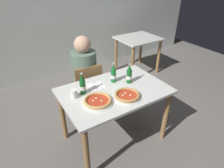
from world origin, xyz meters
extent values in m
plane|color=slate|center=(0.00, 0.00, 0.00)|extent=(8.00, 8.00, 0.00)
cube|color=silver|center=(0.00, 2.20, 1.30)|extent=(7.00, 0.10, 2.60)
cube|color=silver|center=(0.00, 0.00, 0.73)|extent=(1.20, 0.80, 0.03)
cylinder|color=olive|center=(-0.54, -0.34, 0.36)|extent=(0.06, 0.06, 0.72)
cylinder|color=olive|center=(0.54, -0.34, 0.36)|extent=(0.06, 0.06, 0.72)
cylinder|color=olive|center=(-0.54, 0.34, 0.36)|extent=(0.06, 0.06, 0.72)
cylinder|color=olive|center=(0.54, 0.34, 0.36)|extent=(0.06, 0.06, 0.72)
cube|color=olive|center=(-0.06, 0.68, 0.43)|extent=(0.43, 0.43, 0.04)
cube|color=olive|center=(-0.08, 0.50, 0.65)|extent=(0.38, 0.06, 0.40)
cylinder|color=olive|center=(0.12, 0.84, 0.21)|extent=(0.04, 0.04, 0.41)
cylinder|color=olive|center=(-0.22, 0.86, 0.21)|extent=(0.04, 0.04, 0.41)
cylinder|color=olive|center=(0.09, 0.50, 0.21)|extent=(0.04, 0.04, 0.41)
cylinder|color=olive|center=(-0.25, 0.52, 0.21)|extent=(0.04, 0.04, 0.41)
cube|color=#2D3342|center=(-0.06, 0.66, 0.23)|extent=(0.32, 0.28, 0.45)
cylinder|color=slate|center=(-0.06, 0.66, 0.73)|extent=(0.34, 0.34, 0.55)
sphere|color=tan|center=(-0.06, 0.66, 1.10)|extent=(0.22, 0.22, 0.22)
cube|color=silver|center=(1.45, 1.37, 0.73)|extent=(0.80, 0.70, 0.03)
cylinder|color=olive|center=(1.11, 1.08, 0.36)|extent=(0.06, 0.06, 0.72)
cylinder|color=olive|center=(1.79, 1.08, 0.36)|extent=(0.06, 0.06, 0.72)
cylinder|color=olive|center=(1.11, 1.66, 0.36)|extent=(0.06, 0.06, 0.72)
cylinder|color=olive|center=(1.79, 1.66, 0.36)|extent=(0.06, 0.06, 0.72)
cylinder|color=white|center=(0.04, -0.19, 0.76)|extent=(0.30, 0.30, 0.01)
cylinder|color=#BC381E|center=(0.04, -0.19, 0.77)|extent=(0.21, 0.21, 0.01)
torus|color=#B78447|center=(0.04, -0.19, 0.78)|extent=(0.27, 0.27, 0.03)
sphere|color=silver|center=(0.00, -0.17, 0.77)|extent=(0.02, 0.02, 0.02)
sphere|color=silver|center=(0.07, -0.21, 0.77)|extent=(0.02, 0.02, 0.02)
sphere|color=silver|center=(0.04, -0.15, 0.77)|extent=(0.02, 0.02, 0.02)
cylinder|color=white|center=(-0.28, -0.11, 0.76)|extent=(0.32, 0.32, 0.01)
cylinder|color=#BC381E|center=(-0.28, -0.11, 0.77)|extent=(0.23, 0.23, 0.01)
torus|color=tan|center=(-0.28, -0.11, 0.78)|extent=(0.29, 0.29, 0.03)
sphere|color=silver|center=(-0.31, -0.09, 0.77)|extent=(0.02, 0.02, 0.02)
sphere|color=silver|center=(-0.24, -0.13, 0.77)|extent=(0.02, 0.02, 0.02)
sphere|color=silver|center=(-0.27, -0.07, 0.77)|extent=(0.02, 0.02, 0.02)
cylinder|color=#14591E|center=(0.24, 0.05, 0.83)|extent=(0.06, 0.06, 0.16)
cone|color=#14591E|center=(0.24, 0.05, 0.95)|extent=(0.05, 0.05, 0.07)
cylinder|color=#B7B7BC|center=(0.24, 0.05, 0.99)|extent=(0.03, 0.03, 0.01)
cylinder|color=white|center=(0.24, 0.05, 0.82)|extent=(0.07, 0.07, 0.04)
cylinder|color=#14591E|center=(-0.33, 0.12, 0.83)|extent=(0.06, 0.06, 0.16)
cone|color=#14591E|center=(-0.33, 0.12, 0.95)|extent=(0.05, 0.05, 0.07)
cylinder|color=#B7B7BC|center=(-0.33, 0.12, 0.99)|extent=(0.03, 0.03, 0.01)
cylinder|color=white|center=(-0.33, 0.12, 0.82)|extent=(0.07, 0.07, 0.04)
cylinder|color=#196B2D|center=(0.09, 0.16, 0.83)|extent=(0.06, 0.06, 0.16)
cone|color=#196B2D|center=(0.09, 0.16, 0.95)|extent=(0.05, 0.05, 0.07)
cylinder|color=#B7B7BC|center=(0.09, 0.16, 0.99)|extent=(0.03, 0.03, 0.01)
cylinder|color=white|center=(0.09, 0.16, 0.82)|extent=(0.07, 0.07, 0.04)
cube|color=white|center=(-0.13, 0.18, 0.75)|extent=(0.20, 0.20, 0.00)
cube|color=silver|center=(-0.11, 0.18, 0.76)|extent=(0.02, 0.19, 0.00)
cube|color=silver|center=(-0.15, 0.18, 0.76)|extent=(0.05, 0.17, 0.00)
cylinder|color=white|center=(-0.44, 0.10, 0.80)|extent=(0.07, 0.07, 0.09)
camera|label=1|loc=(-0.99, -1.52, 1.92)|focal=30.55mm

